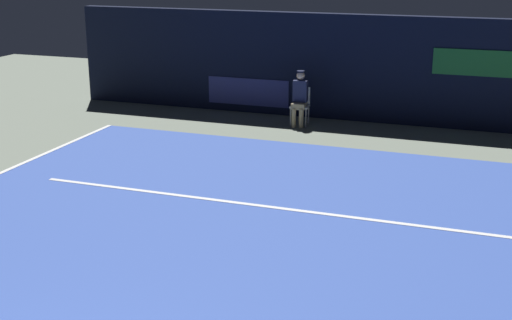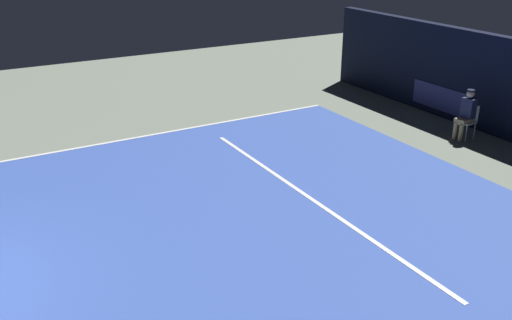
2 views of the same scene
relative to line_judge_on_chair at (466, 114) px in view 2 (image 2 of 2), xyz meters
The scene contains 5 objects.
ground_plane 7.78m from the line_judge_on_chair, 83.10° to the right, with size 30.28×30.28×0.00m, color gray.
court_surface 7.78m from the line_judge_on_chair, 83.10° to the right, with size 10.55×12.14×0.01m, color #3856B2.
line_sideline_right 8.83m from the line_judge_on_chair, 119.16° to the right, with size 0.10×12.14×0.01m, color white.
line_service 5.69m from the line_judge_on_chair, 80.50° to the right, with size 8.23×0.10×0.01m, color white.
line_judge_on_chair is the anchor object (origin of this frame).
Camera 2 is at (8.61, 1.02, 5.24)m, focal length 39.81 mm.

